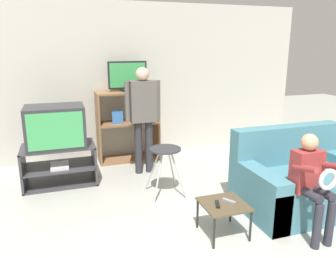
% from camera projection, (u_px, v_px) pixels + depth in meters
% --- Properties ---
extents(wall_back, '(6.40, 0.06, 2.60)m').
position_uv_depth(wall_back, '(129.00, 81.00, 5.59)').
color(wall_back, beige).
rests_on(wall_back, ground_plane).
extents(tv_stand, '(0.98, 0.58, 0.55)m').
position_uv_depth(tv_stand, '(60.00, 165.00, 4.59)').
color(tv_stand, '#38383D').
rests_on(tv_stand, ground_plane).
extents(television_main, '(0.77, 0.55, 0.56)m').
position_uv_depth(television_main, '(56.00, 126.00, 4.44)').
color(television_main, '#2D2D33').
rests_on(television_main, tv_stand).
extents(media_shelf, '(1.01, 0.43, 1.17)m').
position_uv_depth(media_shelf, '(128.00, 125.00, 5.47)').
color(media_shelf, '#8E6642').
rests_on(media_shelf, ground_plane).
extents(television_flat, '(0.63, 0.20, 0.48)m').
position_uv_depth(television_flat, '(128.00, 77.00, 5.29)').
color(television_flat, black).
rests_on(television_flat, media_shelf).
extents(folding_stool, '(0.45, 0.45, 0.63)m').
position_uv_depth(folding_stool, '(165.00, 156.00, 4.19)').
color(folding_stool, '#B7B7BC').
rests_on(folding_stool, ground_plane).
extents(snack_table, '(0.45, 0.45, 0.35)m').
position_uv_depth(snack_table, '(224.00, 207.00, 3.32)').
color(snack_table, brown).
rests_on(snack_table, ground_plane).
extents(remote_control_black, '(0.09, 0.15, 0.02)m').
position_uv_depth(remote_control_black, '(217.00, 204.00, 3.27)').
color(remote_control_black, black).
rests_on(remote_control_black, snack_table).
extents(remote_control_white, '(0.11, 0.14, 0.02)m').
position_uv_depth(remote_control_white, '(229.00, 201.00, 3.34)').
color(remote_control_white, gray).
rests_on(remote_control_white, snack_table).
extents(couch, '(1.50, 0.94, 0.93)m').
position_uv_depth(couch, '(301.00, 182.00, 3.92)').
color(couch, teal).
rests_on(couch, ground_plane).
extents(person_standing_adult, '(0.53, 0.20, 1.60)m').
position_uv_depth(person_standing_adult, '(143.00, 110.00, 4.82)').
color(person_standing_adult, '#2D2D33').
rests_on(person_standing_adult, ground_plane).
extents(person_seated_child, '(0.33, 0.43, 1.06)m').
position_uv_depth(person_seated_child, '(312.00, 178.00, 3.24)').
color(person_seated_child, '#2D2D38').
rests_on(person_seated_child, ground_plane).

